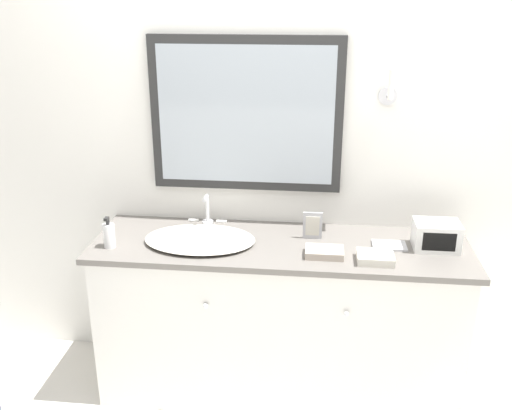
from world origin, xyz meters
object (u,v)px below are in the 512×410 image
object	(u,v)px
appliance_box	(436,236)
sink_basin	(200,238)
soap_bottle	(109,235)
picture_frame	(313,226)

from	to	relation	value
appliance_box	sink_basin	bearing A→B (deg)	-177.62
sink_basin	soap_bottle	xyz separation A→B (m)	(-0.43, -0.11, 0.04)
sink_basin	appliance_box	distance (m)	1.16
picture_frame	sink_basin	bearing A→B (deg)	-169.57
soap_bottle	picture_frame	xyz separation A→B (m)	(0.98, 0.21, 0.01)
sink_basin	picture_frame	world-z (taller)	sink_basin
appliance_box	picture_frame	distance (m)	0.60
appliance_box	picture_frame	world-z (taller)	picture_frame
soap_bottle	sink_basin	bearing A→B (deg)	13.89
sink_basin	picture_frame	xyz separation A→B (m)	(0.56, 0.10, 0.05)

